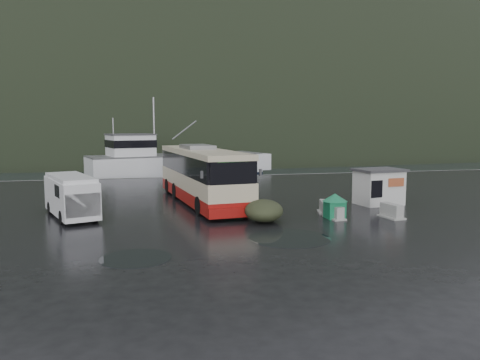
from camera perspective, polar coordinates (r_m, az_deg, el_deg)
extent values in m
plane|color=black|center=(26.46, -3.11, -4.29)|extent=(160.00, 160.00, 0.00)
cube|color=black|center=(135.77, -11.08, 4.42)|extent=(300.00, 180.00, 0.02)
cube|color=#999993|center=(46.09, -7.35, 0.35)|extent=(160.00, 0.60, 1.50)
ellipsoid|color=black|center=(276.03, -9.96, 5.52)|extent=(780.00, 540.00, 570.00)
cylinder|color=black|center=(21.26, 6.05, -7.03)|extent=(3.70, 3.70, 0.01)
cylinder|color=black|center=(18.46, -12.60, -9.28)|extent=(2.73, 2.73, 0.01)
cylinder|color=black|center=(29.35, 0.89, -3.18)|extent=(2.34, 2.34, 0.01)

